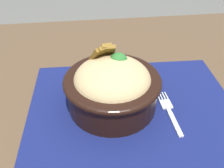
% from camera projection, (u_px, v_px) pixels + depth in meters
% --- Properties ---
extents(table, '(1.32, 0.89, 0.73)m').
position_uv_depth(table, '(134.00, 123.00, 0.55)').
color(table, '#4C3826').
rests_on(table, ground_plane).
extents(placemat, '(0.43, 0.35, 0.00)m').
position_uv_depth(placemat, '(133.00, 109.00, 0.49)').
color(placemat, '#11194C').
rests_on(placemat, table).
extents(bowl, '(0.19, 0.19, 0.12)m').
position_uv_depth(bowl, '(112.00, 84.00, 0.48)').
color(bowl, black).
rests_on(bowl, placemat).
extents(fork, '(0.02, 0.12, 0.00)m').
position_uv_depth(fork, '(169.00, 111.00, 0.49)').
color(fork, silver).
rests_on(fork, placemat).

